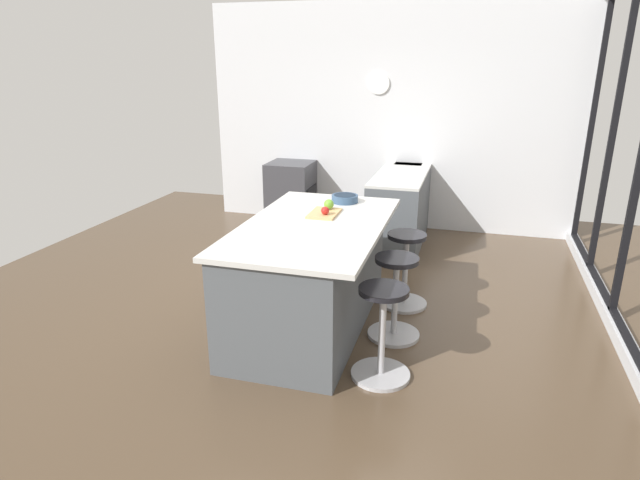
% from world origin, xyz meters
% --- Properties ---
extents(ground_plane, '(7.78, 7.78, 0.00)m').
position_xyz_m(ground_plane, '(0.00, 0.00, 0.00)').
color(ground_plane, brown).
extents(interior_partition_left, '(0.15, 4.93, 2.96)m').
position_xyz_m(interior_partition_left, '(-2.99, -0.00, 1.48)').
color(interior_partition_left, silver).
rests_on(interior_partition_left, ground_plane).
extents(sink_cabinet, '(2.50, 0.60, 1.19)m').
position_xyz_m(sink_cabinet, '(-2.65, 0.33, 0.46)').
color(sink_cabinet, '#4C5156').
rests_on(sink_cabinet, ground_plane).
extents(oven_range, '(0.60, 0.61, 0.88)m').
position_xyz_m(oven_range, '(-2.64, -1.27, 0.44)').
color(oven_range, '#38383D').
rests_on(oven_range, ground_plane).
extents(kitchen_island, '(2.02, 1.14, 0.94)m').
position_xyz_m(kitchen_island, '(0.24, -0.11, 0.48)').
color(kitchen_island, '#4C5156').
rests_on(kitchen_island, ground_plane).
extents(stool_by_window, '(0.44, 0.44, 0.71)m').
position_xyz_m(stool_by_window, '(-0.40, 0.64, 0.34)').
color(stool_by_window, '#B7B7BC').
rests_on(stool_by_window, ground_plane).
extents(stool_middle, '(0.44, 0.44, 0.71)m').
position_xyz_m(stool_middle, '(0.24, 0.64, 0.34)').
color(stool_middle, '#B7B7BC').
rests_on(stool_middle, ground_plane).
extents(stool_near_camera, '(0.44, 0.44, 0.71)m').
position_xyz_m(stool_near_camera, '(0.87, 0.64, 0.34)').
color(stool_near_camera, '#B7B7BC').
rests_on(stool_near_camera, ground_plane).
extents(cutting_board, '(0.36, 0.24, 0.02)m').
position_xyz_m(cutting_board, '(-0.05, -0.06, 0.95)').
color(cutting_board, tan).
rests_on(cutting_board, kitchen_island).
extents(apple_green, '(0.09, 0.09, 0.09)m').
position_xyz_m(apple_green, '(-0.16, -0.05, 1.01)').
color(apple_green, '#609E2D').
rests_on(apple_green, cutting_board).
extents(apple_red, '(0.07, 0.07, 0.07)m').
position_xyz_m(apple_red, '(0.02, -0.03, 1.00)').
color(apple_red, red).
rests_on(apple_red, cutting_board).
extents(fruit_bowl, '(0.25, 0.25, 0.07)m').
position_xyz_m(fruit_bowl, '(-0.51, 0.02, 0.98)').
color(fruit_bowl, '#334C6B').
rests_on(fruit_bowl, kitchen_island).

